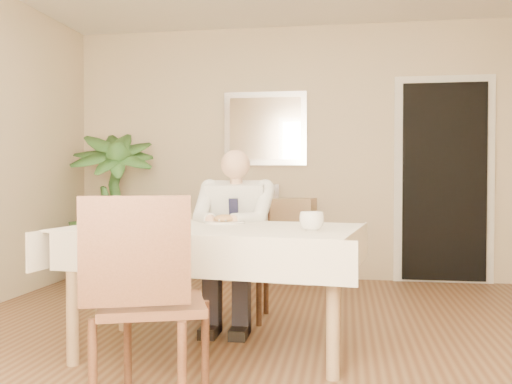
% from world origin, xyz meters
% --- Properties ---
extents(room, '(5.00, 5.02, 2.60)m').
position_xyz_m(room, '(0.00, 0.00, 1.30)').
color(room, brown).
rests_on(room, ground).
extents(doorway, '(0.96, 0.07, 2.10)m').
position_xyz_m(doorway, '(1.55, 2.46, 1.00)').
color(doorway, white).
rests_on(doorway, ground).
extents(mirror, '(0.86, 0.04, 0.76)m').
position_xyz_m(mirror, '(-0.24, 2.47, 1.55)').
color(mirror, silver).
rests_on(mirror, room).
extents(dining_table, '(1.85, 1.25, 0.75)m').
position_xyz_m(dining_table, '(-0.19, -0.06, 0.67)').
color(dining_table, '#927351').
rests_on(dining_table, ground).
extents(chair_far, '(0.46, 0.47, 0.90)m').
position_xyz_m(chair_far, '(-0.19, 0.82, 0.50)').
color(chair_far, '#482718').
rests_on(chair_far, ground).
extents(chair_near, '(0.59, 0.60, 0.97)m').
position_xyz_m(chair_near, '(-0.27, -1.02, 0.55)').
color(chair_near, '#482718').
rests_on(chair_near, ground).
extents(seated_man, '(0.48, 0.72, 1.24)m').
position_xyz_m(seated_man, '(-0.19, 0.53, 0.69)').
color(seated_man, white).
rests_on(seated_man, ground).
extents(plate, '(0.26, 0.26, 0.02)m').
position_xyz_m(plate, '(-0.17, 0.16, 0.76)').
color(plate, white).
rests_on(plate, dining_table).
extents(food, '(0.14, 0.14, 0.06)m').
position_xyz_m(food, '(-0.17, 0.16, 0.78)').
color(food, olive).
rests_on(food, dining_table).
extents(knife, '(0.01, 0.13, 0.01)m').
position_xyz_m(knife, '(-0.13, 0.10, 0.78)').
color(knife, silver).
rests_on(knife, dining_table).
extents(fork, '(0.01, 0.13, 0.01)m').
position_xyz_m(fork, '(-0.21, 0.10, 0.78)').
color(fork, silver).
rests_on(fork, dining_table).
extents(coffee_mug, '(0.15, 0.15, 0.11)m').
position_xyz_m(coffee_mug, '(0.41, -0.25, 0.81)').
color(coffee_mug, white).
rests_on(coffee_mug, dining_table).
extents(sideboard, '(1.08, 0.46, 0.84)m').
position_xyz_m(sideboard, '(-0.24, 2.32, 0.42)').
color(sideboard, '#927351').
rests_on(sideboard, ground).
extents(photo_frame_left, '(0.10, 0.02, 0.14)m').
position_xyz_m(photo_frame_left, '(-0.66, 2.35, 0.91)').
color(photo_frame_left, silver).
rests_on(photo_frame_left, sideboard).
extents(photo_frame_center, '(0.10, 0.02, 0.14)m').
position_xyz_m(photo_frame_center, '(-0.44, 2.39, 0.91)').
color(photo_frame_center, silver).
rests_on(photo_frame_center, sideboard).
extents(photo_frame_right, '(0.10, 0.02, 0.14)m').
position_xyz_m(photo_frame_right, '(-0.13, 2.37, 0.91)').
color(photo_frame_right, silver).
rests_on(photo_frame_right, sideboard).
extents(potted_palm, '(1.10, 1.10, 1.50)m').
position_xyz_m(potted_palm, '(-1.72, 2.01, 0.75)').
color(potted_palm, '#2A5520').
rests_on(potted_palm, ground).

